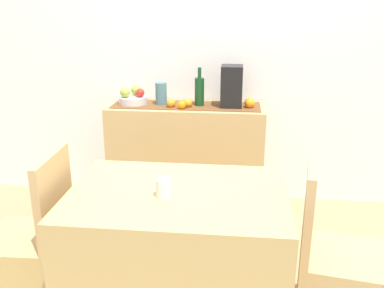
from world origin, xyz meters
TOP-DOWN VIEW (x-y plane):
  - ground_plane at (0.00, 0.00)m, footprint 6.40×6.40m
  - room_wall_rear at (0.00, 1.18)m, footprint 6.40×0.06m
  - sideboard_console at (-0.20, 0.92)m, footprint 1.20×0.42m
  - table_runner at (-0.20, 0.92)m, footprint 1.13×0.32m
  - fruit_bowl at (-0.62, 0.92)m, footprint 0.22×0.22m
  - apple_rear at (-0.67, 0.89)m, footprint 0.08×0.08m
  - apple_center at (-0.56, 0.91)m, footprint 0.07×0.07m
  - apple_front at (-0.60, 0.98)m, footprint 0.08×0.08m
  - wine_bottle at (-0.10, 0.92)m, footprint 0.07×0.07m
  - coffee_maker at (0.14, 0.92)m, footprint 0.16×0.18m
  - ceramic_vase at (-0.40, 0.92)m, footprint 0.09×0.09m
  - orange_loose_near_bowl at (-0.18, 0.86)m, footprint 0.07×0.07m
  - orange_loose_far at (-0.31, 0.84)m, footprint 0.07×0.07m
  - orange_loose_mid at (-0.22, 0.80)m, footprint 0.06×0.06m
  - orange_loose_end at (0.28, 0.89)m, footprint 0.08×0.08m
  - dining_table at (-0.08, -0.41)m, footprint 1.06×0.76m
  - coffee_cup at (-0.14, -0.47)m, footprint 0.07×0.07m
  - chair_near_window at (-0.87, -0.41)m, footprint 0.41×0.41m
  - chair_by_corner at (0.71, -0.41)m, footprint 0.46×0.46m

SIDE VIEW (x-z plane):
  - ground_plane at x=0.00m, z-range -0.02..0.00m
  - chair_near_window at x=-0.87m, z-range -0.18..0.72m
  - chair_by_corner at x=0.71m, z-range -0.18..0.72m
  - dining_table at x=-0.08m, z-range 0.00..0.74m
  - sideboard_console at x=-0.20m, z-range 0.00..0.85m
  - coffee_cup at x=-0.14m, z-range 0.74..0.83m
  - table_runner at x=-0.20m, z-range 0.85..0.85m
  - orange_loose_mid at x=-0.22m, z-range 0.85..0.91m
  - fruit_bowl at x=-0.62m, z-range 0.85..0.91m
  - orange_loose_near_bowl at x=-0.18m, z-range 0.85..0.92m
  - orange_loose_far at x=-0.31m, z-range 0.85..0.92m
  - orange_loose_end at x=0.28m, z-range 0.85..0.93m
  - ceramic_vase at x=-0.40m, z-range 0.85..1.02m
  - apple_center at x=-0.56m, z-range 0.91..0.97m
  - apple_front at x=-0.60m, z-range 0.91..0.99m
  - apple_rear at x=-0.67m, z-range 0.91..0.99m
  - wine_bottle at x=-0.10m, z-range 0.81..1.11m
  - coffee_maker at x=0.14m, z-range 0.85..1.16m
  - room_wall_rear at x=0.00m, z-range 0.00..2.70m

